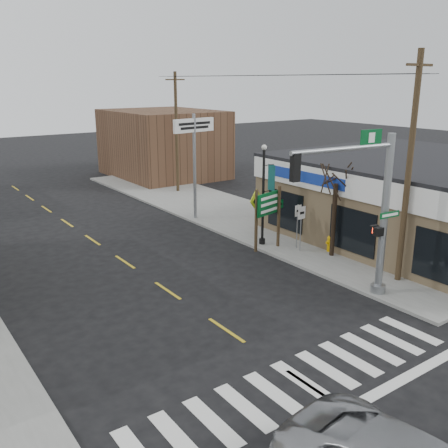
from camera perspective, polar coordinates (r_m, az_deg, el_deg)
ground at (r=14.49m, az=10.01°, el=-17.95°), size 140.00×140.00×0.00m
sidewalk_right at (r=28.83m, az=4.33°, el=-0.02°), size 6.00×38.00×0.13m
center_line at (r=20.14m, az=-6.47°, el=-7.57°), size 0.12×56.00×0.01m
crosswalk at (r=14.72m, az=8.86°, el=-17.27°), size 11.00×2.20×0.01m
thrift_store at (r=27.96m, az=22.56°, el=2.36°), size 12.00×14.00×4.00m
bldg_distant_right at (r=43.83m, az=-6.97°, el=9.13°), size 8.00×10.00×5.60m
traffic_signal_pole at (r=18.74m, az=16.67°, el=2.55°), size 4.97×0.38×6.30m
guide_sign at (r=23.90m, az=5.09°, el=1.59°), size 1.74×0.14×3.05m
fire_hydrant at (r=24.44m, az=11.97°, el=-2.12°), size 0.25×0.25×0.78m
ped_crossing_sign at (r=24.60m, az=3.67°, el=1.99°), size 1.10×0.08×2.84m
lamp_post at (r=24.48m, az=4.62°, el=4.20°), size 0.65×0.51×4.97m
dance_center_sign at (r=29.00m, az=-3.43°, el=9.62°), size 2.88×0.18×6.11m
bare_tree at (r=23.05m, az=12.77°, el=6.01°), size 2.57×2.57×5.13m
shrub_front at (r=23.68m, az=18.76°, el=-3.22°), size 1.16×1.16×0.87m
shrub_back at (r=25.31m, az=18.02°, el=-2.07°), size 0.98×0.98×0.74m
utility_pole_near at (r=20.75m, az=20.39°, el=6.01°), size 1.58×0.24×9.06m
utility_pole_far at (r=36.67m, az=-5.46°, el=10.48°), size 1.48×0.22×8.51m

